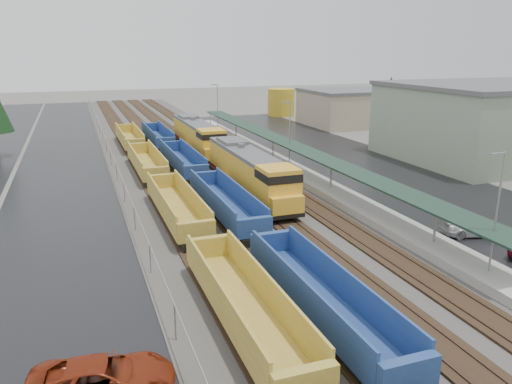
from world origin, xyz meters
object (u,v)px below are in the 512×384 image
locomotive_lead (250,172)px  parked_car_east_c (473,227)px  well_string_blue (262,240)px  storage_tank (281,102)px  well_string_yellow (202,245)px  parked_car_west_c (102,379)px  locomotive_trail (198,137)px

locomotive_lead → parked_car_east_c: (12.29, -15.57, -1.68)m
well_string_blue → storage_tank: 74.47m
well_string_yellow → parked_car_east_c: well_string_yellow is taller
locomotive_lead → parked_car_east_c: locomotive_lead is taller
well_string_yellow → parked_car_east_c: 20.42m
well_string_yellow → well_string_blue: 4.03m
locomotive_lead → well_string_yellow: (-8.00, -13.33, -1.19)m
well_string_yellow → parked_car_west_c: well_string_yellow is taller
well_string_yellow → storage_tank: size_ratio=17.98×
locomotive_lead → storage_tank: 60.18m
well_string_blue → parked_car_west_c: (-11.02, -11.14, -0.37)m
parked_car_west_c → parked_car_east_c: 28.89m
well_string_blue → storage_tank: (29.88, 68.20, 1.64)m
locomotive_trail → well_string_yellow: locomotive_trail is taller
locomotive_trail → storage_tank: bearing=52.2°
locomotive_lead → parked_car_east_c: 19.91m
locomotive_trail → parked_car_west_c: bearing=-108.1°
storage_tank → locomotive_trail: bearing=-127.8°
locomotive_trail → well_string_yellow: 35.27m
storage_tank → parked_car_east_c: bearing=-101.0°
well_string_blue → parked_car_east_c: (16.29, -1.71, -0.48)m
locomotive_trail → parked_car_east_c: bearing=-71.4°
storage_tank → parked_car_west_c: bearing=-117.3°
parked_car_east_c → storage_tank: bearing=3.6°
locomotive_lead → parked_car_west_c: bearing=-121.0°
well_string_yellow → parked_car_west_c: 13.62m
well_string_blue → storage_tank: storage_tank is taller
locomotive_trail → well_string_yellow: (-8.00, -34.33, -1.19)m
locomotive_lead → well_string_yellow: 15.60m
parked_car_east_c → well_string_yellow: bearing=98.4°
locomotive_lead → well_string_yellow: locomotive_lead is taller
locomotive_lead → locomotive_trail: bearing=90.0°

